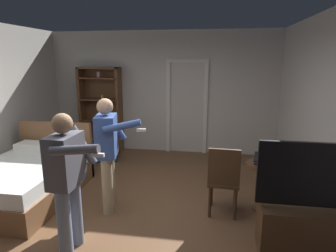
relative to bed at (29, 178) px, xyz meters
The scene contains 13 objects.
ground_plane 1.73m from the bed, 12.70° to the right, with size 6.65×6.65×0.00m, color brown.
wall_back 3.35m from the bed, 58.53° to the left, with size 5.39×0.12×2.75m, color beige.
doorway_frame 3.57m from the bed, 49.66° to the left, with size 0.93×0.08×2.13m.
bed is the anchor object (origin of this frame).
bookshelf 2.61m from the bed, 84.33° to the left, with size 0.96×0.32×1.95m.
tv_flatscreen 4.01m from the bed, 11.13° to the right, with size 1.22×0.40×1.29m.
side_table 3.63m from the bed, ahead, with size 0.60×0.60×0.70m.
laptop 3.61m from the bed, ahead, with size 0.38×0.39×0.17m.
bottle_on_table 3.80m from the bed, ahead, with size 0.06×0.06×0.23m.
wooden_chair 3.02m from the bed, ahead, with size 0.44×0.44×0.99m.
person_blue_shirt 1.84m from the bed, 40.98° to the right, with size 0.69×0.59×1.58m.
person_striped_shirt 1.55m from the bed, ahead, with size 0.76×0.60×1.62m.
suitcase_dark 1.88m from the bed, 72.86° to the left, with size 0.55×0.36×0.42m, color #1E2D38.
Camera 1 is at (1.18, -3.46, 2.12)m, focal length 30.89 mm.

